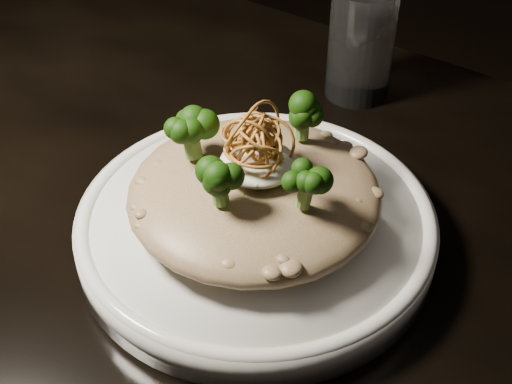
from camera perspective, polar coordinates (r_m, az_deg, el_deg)
table at (r=0.67m, az=-3.77°, el=-8.97°), size 1.10×0.80×0.75m
plate at (r=0.60m, az=0.00°, el=-2.88°), size 0.30×0.30×0.03m
risotto at (r=0.57m, az=-0.14°, el=-0.10°), size 0.21×0.21×0.05m
broccoli at (r=0.55m, az=0.53°, el=3.72°), size 0.14×0.14×0.05m
cheese at (r=0.55m, az=0.14°, el=2.33°), size 0.06×0.06×0.02m
shallots at (r=0.54m, az=-0.12°, el=5.04°), size 0.06×0.06×0.04m
drinking_glass at (r=0.77m, az=8.41°, el=11.69°), size 0.07×0.07×0.12m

